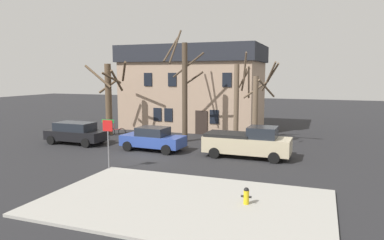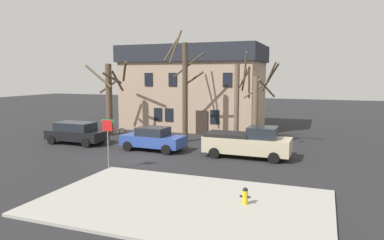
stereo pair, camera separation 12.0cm
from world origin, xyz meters
TOP-DOWN VIEW (x-y plane):
  - ground_plane at (0.00, 0.00)m, footprint 120.00×120.00m
  - sidewalk_slab at (5.57, -6.67)m, footprint 11.62×7.21m
  - building_main at (-1.36, 13.26)m, footprint 13.40×7.53m
  - tree_bare_near at (-6.67, 6.64)m, footprint 3.50×3.52m
  - tree_bare_mid at (0.52, 6.12)m, footprint 2.81×2.64m
  - tree_bare_far at (4.55, 7.12)m, footprint 1.33×1.93m
  - tree_bare_end at (6.24, 6.03)m, footprint 2.75×2.98m
  - car_black_wagon at (-6.84, 2.27)m, footprint 4.66×2.15m
  - car_blue_sedan at (-0.27, 2.18)m, footprint 4.48×2.23m
  - pickup_truck_beige at (6.33, 2.36)m, footprint 5.46×2.25m
  - fire_hydrant at (8.01, -6.14)m, footprint 0.42×0.22m
  - street_sign_pole at (-0.22, -3.35)m, footprint 0.76×0.07m
  - bicycle_leaning at (-5.84, 6.35)m, footprint 1.75×0.14m

SIDE VIEW (x-z plane):
  - ground_plane at x=0.00m, z-range 0.00..0.00m
  - sidewalk_slab at x=5.57m, z-range 0.00..0.12m
  - bicycle_leaning at x=-5.84m, z-range -0.15..0.88m
  - fire_hydrant at x=8.01m, z-range 0.13..0.82m
  - car_blue_sedan at x=-0.27m, z-range 0.00..1.64m
  - car_black_wagon at x=-6.84m, z-range 0.04..1.68m
  - pickup_truck_beige at x=6.33m, z-range -0.03..1.98m
  - street_sign_pole at x=-0.22m, z-range 0.56..3.39m
  - tree_bare_end at x=6.24m, z-range -0.09..6.07m
  - tree_bare_far at x=4.55m, z-range -0.11..6.81m
  - tree_bare_near at x=-6.67m, z-range 0.28..6.64m
  - building_main at x=-1.36m, z-range 0.07..8.03m
  - tree_bare_mid at x=0.52m, z-range -0.12..8.61m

